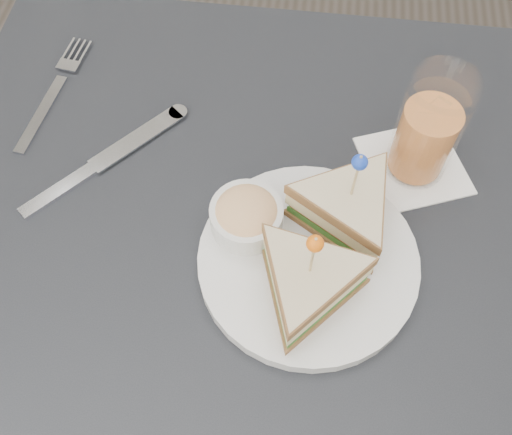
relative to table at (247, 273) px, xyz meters
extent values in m
plane|color=#3F3833|center=(0.00, 0.00, -0.67)|extent=(3.50, 3.50, 0.00)
cube|color=black|center=(0.00, 0.00, 0.06)|extent=(0.80, 0.80, 0.03)
cylinder|color=black|center=(-0.35, 0.35, -0.31)|extent=(0.04, 0.04, 0.72)
cylinder|color=black|center=(0.35, 0.35, -0.31)|extent=(0.04, 0.04, 0.72)
cylinder|color=silver|center=(0.07, -0.02, 0.08)|extent=(0.31, 0.31, 0.01)
cylinder|color=silver|center=(0.07, -0.02, 0.09)|extent=(0.31, 0.31, 0.00)
cylinder|color=tan|center=(0.07, -0.06, 0.18)|extent=(0.00, 0.00, 0.08)
sphere|color=#E05F0E|center=(0.07, -0.06, 0.21)|extent=(0.02, 0.02, 0.02)
cylinder|color=tan|center=(0.11, 0.03, 0.18)|extent=(0.00, 0.00, 0.08)
sphere|color=#173AB1|center=(0.11, 0.03, 0.21)|extent=(0.02, 0.02, 0.02)
cylinder|color=silver|center=(0.00, 0.02, 0.11)|extent=(0.10, 0.10, 0.04)
ellipsoid|color=#E0B772|center=(0.00, 0.02, 0.12)|extent=(0.09, 0.09, 0.03)
cube|color=silver|center=(-0.29, 0.16, 0.08)|extent=(0.03, 0.13, 0.00)
cube|color=silver|center=(-0.28, 0.25, 0.08)|extent=(0.03, 0.02, 0.00)
cube|color=white|center=(-0.23, 0.05, 0.08)|extent=(0.09, 0.10, 0.01)
cube|color=white|center=(-0.16, 0.13, 0.08)|extent=(0.11, 0.12, 0.00)
cylinder|color=white|center=(-0.11, 0.18, 0.08)|extent=(0.03, 0.03, 0.00)
cube|color=white|center=(0.19, 0.14, 0.08)|extent=(0.15, 0.15, 0.00)
cylinder|color=orange|center=(0.19, 0.14, 0.13)|extent=(0.09, 0.09, 0.09)
cylinder|color=white|center=(0.19, 0.14, 0.15)|extent=(0.10, 0.10, 0.15)
cube|color=white|center=(0.20, 0.15, 0.17)|extent=(0.02, 0.02, 0.02)
cube|color=white|center=(0.18, 0.13, 0.17)|extent=(0.02, 0.02, 0.02)
camera|label=1|loc=(0.05, -0.29, 0.66)|focal=40.00mm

